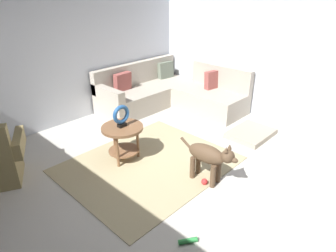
# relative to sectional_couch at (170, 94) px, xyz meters

# --- Properties ---
(ground_plane) EXTENTS (6.00, 6.00, 0.10)m
(ground_plane) POSITION_rel_sectional_couch_xyz_m (-1.99, -2.01, -0.34)
(ground_plane) COLOR beige
(wall_back) EXTENTS (6.00, 0.12, 2.70)m
(wall_back) POSITION_rel_sectional_couch_xyz_m (-1.99, 0.93, 1.06)
(wall_back) COLOR silver
(wall_back) RESTS_ON ground_plane
(wall_right) EXTENTS (0.12, 6.00, 2.70)m
(wall_right) POSITION_rel_sectional_couch_xyz_m (0.95, -2.01, 1.06)
(wall_right) COLOR silver
(wall_right) RESTS_ON ground_plane
(area_rug) EXTENTS (2.30, 1.90, 0.01)m
(area_rug) POSITION_rel_sectional_couch_xyz_m (-1.84, -1.31, -0.29)
(area_rug) COLOR tan
(area_rug) RESTS_ON ground_plane
(sectional_couch) EXTENTS (2.20, 2.25, 0.88)m
(sectional_couch) POSITION_rel_sectional_couch_xyz_m (0.00, 0.00, 0.00)
(sectional_couch) COLOR #B2A899
(sectional_couch) RESTS_ON ground_plane
(side_table) EXTENTS (0.60, 0.60, 0.54)m
(side_table) POSITION_rel_sectional_couch_xyz_m (-2.00, -0.94, 0.12)
(side_table) COLOR brown
(side_table) RESTS_ON ground_plane
(torus_sculpture) EXTENTS (0.28, 0.08, 0.33)m
(torus_sculpture) POSITION_rel_sectional_couch_xyz_m (-2.00, -0.94, 0.42)
(torus_sculpture) COLOR black
(torus_sculpture) RESTS_ON side_table
(dog_bed_mat) EXTENTS (0.80, 0.60, 0.09)m
(dog_bed_mat) POSITION_rel_sectional_couch_xyz_m (-0.01, -1.93, -0.25)
(dog_bed_mat) COLOR #B2A38E
(dog_bed_mat) RESTS_ON ground_plane
(dog) EXTENTS (0.27, 0.85, 0.63)m
(dog) POSITION_rel_sectional_couch_xyz_m (-1.57, -2.17, 0.09)
(dog) COLOR brown
(dog) RESTS_ON ground_plane
(dog_toy_ball) EXTENTS (0.09, 0.09, 0.09)m
(dog_toy_ball) POSITION_rel_sectional_couch_xyz_m (-1.67, -2.19, -0.25)
(dog_toy_ball) COLOR red
(dog_toy_ball) RESTS_ON ground_plane
(dog_toy_rope) EXTENTS (0.19, 0.15, 0.05)m
(dog_toy_rope) POSITION_rel_sectional_couch_xyz_m (-2.55, -2.66, -0.27)
(dog_toy_rope) COLOR green
(dog_toy_rope) RESTS_ON ground_plane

